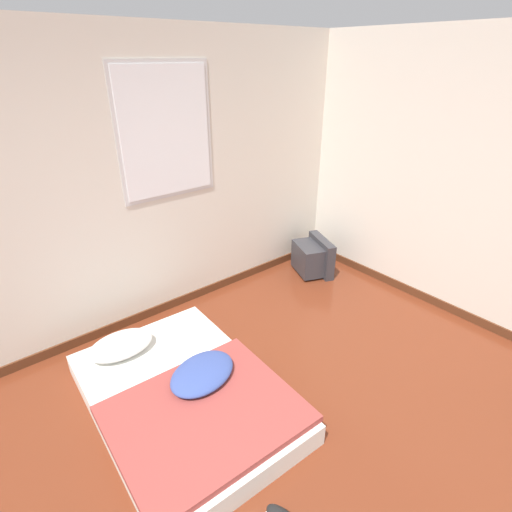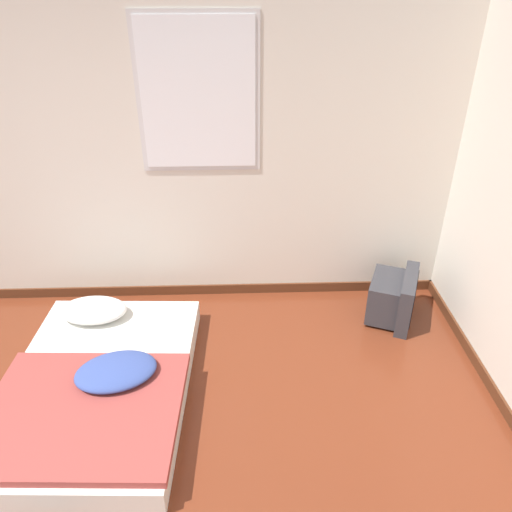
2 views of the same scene
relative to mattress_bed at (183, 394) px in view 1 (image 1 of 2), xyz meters
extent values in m
cube|color=silver|center=(-0.24, 1.26, 1.18)|extent=(8.33, 0.06, 2.60)
cube|color=#562D19|center=(-0.24, 1.22, -0.07)|extent=(8.33, 0.02, 0.09)
cube|color=silver|center=(0.70, 1.22, 1.63)|extent=(0.91, 0.01, 1.15)
cube|color=white|center=(0.70, 1.21, 1.63)|extent=(0.84, 0.01, 1.08)
cube|color=#562D19|center=(2.71, -1.22, -0.07)|extent=(0.02, 7.30, 0.09)
cube|color=silver|center=(0.00, 0.01, -0.03)|extent=(1.26, 1.80, 0.17)
ellipsoid|color=white|center=(-0.17, 0.67, 0.12)|extent=(0.53, 0.36, 0.14)
cube|color=#993D38|center=(-0.01, -0.32, 0.08)|extent=(1.25, 1.07, 0.05)
ellipsoid|color=#384C93|center=(0.15, -0.04, 0.14)|extent=(0.61, 0.51, 0.11)
cube|color=#333338|center=(2.18, 0.84, 0.08)|extent=(0.39, 0.49, 0.34)
cube|color=#333338|center=(2.34, 0.77, 0.10)|extent=(0.30, 0.53, 0.42)
cube|color=black|center=(2.39, 0.75, 0.11)|extent=(0.17, 0.40, 0.31)
camera|label=1|loc=(-0.96, -2.00, 2.24)|focal=28.00mm
camera|label=2|loc=(0.98, -2.52, 2.47)|focal=35.00mm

